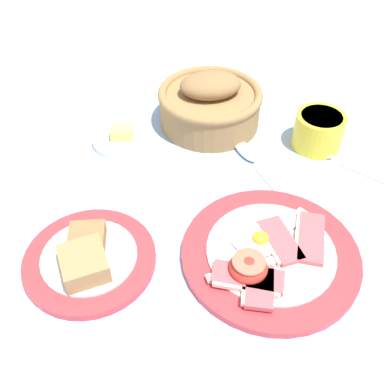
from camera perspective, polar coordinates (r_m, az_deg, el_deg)
ground_plane at (r=0.65m, az=3.21°, el=-7.53°), size 3.00×3.00×0.00m
breakfast_plate at (r=0.64m, az=9.71°, el=-8.06°), size 0.25×0.25×0.04m
bread_plate at (r=0.64m, az=-13.00°, el=-8.18°), size 0.18×0.18×0.05m
sugar_cup at (r=0.84m, az=15.80°, el=7.60°), size 0.09×0.09×0.06m
bread_basket at (r=0.86m, az=2.30°, el=11.19°), size 0.19×0.19×0.11m
butter_dish at (r=0.84m, az=-8.83°, el=6.80°), size 0.11×0.11×0.03m
teaspoon_by_saucer at (r=0.79m, az=7.68°, el=4.13°), size 0.12×0.17×0.01m
teaspoon_near_cup at (r=0.83m, az=16.98°, el=4.41°), size 0.18×0.11×0.01m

